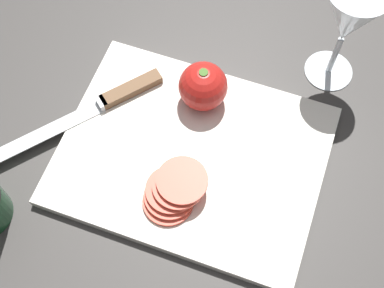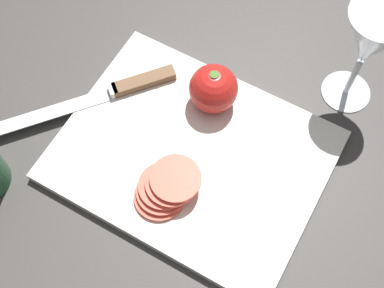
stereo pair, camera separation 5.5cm
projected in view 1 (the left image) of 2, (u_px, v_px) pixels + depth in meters
name	position (u px, v px, depth m)	size (l,w,h in m)	color
ground_plane	(184.00, 169.00, 0.77)	(3.00, 3.00, 0.00)	#383533
cutting_board	(192.00, 156.00, 0.77)	(0.37, 0.29, 0.02)	silver
wine_glass	(349.00, 19.00, 0.73)	(0.09, 0.09, 0.18)	silver
whole_tomato	(203.00, 86.00, 0.77)	(0.07, 0.07, 0.07)	red
knife	(111.00, 99.00, 0.80)	(0.20, 0.23, 0.01)	silver
tomato_slice_stack_near	(174.00, 191.00, 0.72)	(0.09, 0.10, 0.03)	#DB4C38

